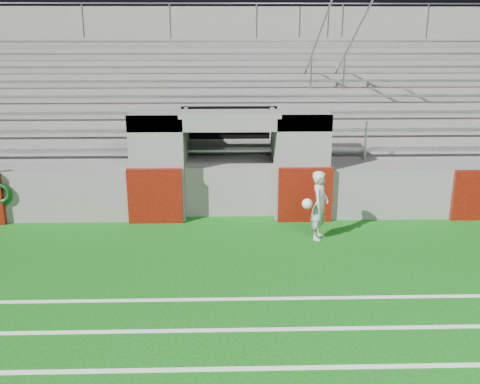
{
  "coord_description": "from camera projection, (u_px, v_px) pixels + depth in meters",
  "views": [
    {
      "loc": [
        -0.11,
        -9.31,
        4.42
      ],
      "look_at": [
        0.2,
        1.8,
        1.1
      ],
      "focal_mm": 40.0,
      "sensor_mm": 36.0,
      "label": 1
    }
  ],
  "objects": [
    {
      "name": "ground",
      "position": [
        232.0,
        274.0,
        10.18
      ],
      "size": [
        90.0,
        90.0,
        0.0
      ],
      "primitive_type": "plane",
      "color": "#0E5510",
      "rests_on": "ground"
    },
    {
      "name": "stadium_structure",
      "position": [
        229.0,
        126.0,
        17.39
      ],
      "size": [
        26.0,
        8.48,
        5.42
      ],
      "color": "slate",
      "rests_on": "ground"
    },
    {
      "name": "goalkeeper_with_ball",
      "position": [
        319.0,
        205.0,
        11.75
      ],
      "size": [
        0.72,
        0.74,
        1.55
      ],
      "color": "#B4BBBE",
      "rests_on": "ground"
    },
    {
      "name": "hose_coil",
      "position": [
        1.0,
        194.0,
        12.63
      ],
      "size": [
        0.55,
        0.15,
        0.55
      ],
      "color": "#0E4615",
      "rests_on": "ground"
    }
  ]
}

